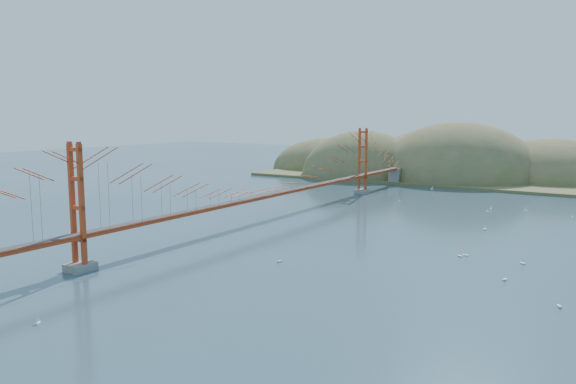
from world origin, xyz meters
The scene contains 17 objects.
ground centered at (0.00, 0.00, 0.00)m, with size 320.00×320.00×0.00m, color #2A4655.
bridge centered at (0.00, 0.18, 7.01)m, with size 2.20×94.40×12.00m.
far_headlands centered at (2.21, 68.52, 0.00)m, with size 84.00×58.00×25.00m.
sailboat_10 centered at (8.65, -40.00, 0.14)m, with size 0.54×0.54×0.58m.
sailboat_4 centered at (26.57, 8.39, 0.15)m, with size 0.57×0.62×0.70m.
sailboat_5 centered at (38.01, -17.35, 0.15)m, with size 0.60×0.60×0.65m.
sailboat_12 centered at (8.99, 42.00, 0.15)m, with size 0.64×0.64×0.71m.
sailboat_15 centered at (23.72, 24.43, 0.14)m, with size 0.60×0.60×0.64m.
sailboat_9 centered at (34.78, 23.40, 0.14)m, with size 0.42×0.50×0.58m.
sailboat_8 centered at (28.29, 25.86, 0.14)m, with size 0.59×0.59×0.62m.
sailboat_1 centered at (27.67, -6.36, 0.15)m, with size 0.61×0.61×0.65m.
sailboat_0 centered at (13.57, -17.73, 0.15)m, with size 0.55×0.59×0.66m.
sailboat_13 centered at (28.07, -5.80, 0.15)m, with size 0.59×0.58×0.67m.
sailboat_2 centered at (33.49, -5.96, 0.15)m, with size 0.61×0.61×0.66m.
sailboat_7 centered at (23.78, 22.16, 0.13)m, with size 0.53×0.53×0.56m.
sailboat_14 centered at (33.16, -12.43, 0.15)m, with size 0.58×0.60×0.67m.
sailboat_3 centered at (9.29, 24.47, 0.14)m, with size 0.55×0.55×0.58m.
Camera 1 is at (42.47, -61.60, 14.05)m, focal length 35.00 mm.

